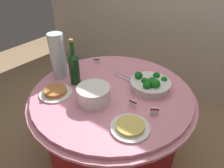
{
  "coord_description": "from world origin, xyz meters",
  "views": [
    {
      "loc": [
        0.67,
        -0.94,
        1.55
      ],
      "look_at": [
        0.0,
        0.0,
        0.79
      ],
      "focal_mm": 32.24,
      "sensor_mm": 36.0,
      "label": 1
    }
  ],
  "objects_px": {
    "decorative_fruit_vase": "(58,57)",
    "food_plate_peanuts": "(56,92)",
    "broccoli_bowl": "(150,84)",
    "label_placard_mid": "(154,111)",
    "food_plate_noodles": "(130,127)",
    "serving_tongs": "(123,76)",
    "label_placard_front": "(97,61)",
    "wine_bottle": "(74,67)",
    "label_placard_rear": "(133,103)",
    "plate_stack": "(94,95)"
  },
  "relations": [
    {
      "from": "serving_tongs",
      "to": "food_plate_peanuts",
      "type": "bearing_deg",
      "value": -118.57
    },
    {
      "from": "decorative_fruit_vase",
      "to": "food_plate_peanuts",
      "type": "relative_size",
      "value": 1.55
    },
    {
      "from": "wine_bottle",
      "to": "label_placard_front",
      "type": "relative_size",
      "value": 6.11
    },
    {
      "from": "label_placard_front",
      "to": "serving_tongs",
      "type": "bearing_deg",
      "value": -9.59
    },
    {
      "from": "decorative_fruit_vase",
      "to": "food_plate_peanuts",
      "type": "bearing_deg",
      "value": -50.93
    },
    {
      "from": "serving_tongs",
      "to": "label_placard_front",
      "type": "height_order",
      "value": "label_placard_front"
    },
    {
      "from": "decorative_fruit_vase",
      "to": "label_placard_rear",
      "type": "relative_size",
      "value": 6.18
    },
    {
      "from": "label_placard_mid",
      "to": "label_placard_rear",
      "type": "xyz_separation_m",
      "value": [
        -0.14,
        -0.01,
        0.0
      ]
    },
    {
      "from": "serving_tongs",
      "to": "label_placard_front",
      "type": "xyz_separation_m",
      "value": [
        -0.3,
        0.05,
        0.03
      ]
    },
    {
      "from": "serving_tongs",
      "to": "label_placard_rear",
      "type": "relative_size",
      "value": 3.05
    },
    {
      "from": "food_plate_noodles",
      "to": "label_placard_mid",
      "type": "height_order",
      "value": "label_placard_mid"
    },
    {
      "from": "broccoli_bowl",
      "to": "serving_tongs",
      "type": "height_order",
      "value": "broccoli_bowl"
    },
    {
      "from": "serving_tongs",
      "to": "label_placard_rear",
      "type": "height_order",
      "value": "label_placard_rear"
    },
    {
      "from": "serving_tongs",
      "to": "label_placard_rear",
      "type": "bearing_deg",
      "value": -47.11
    },
    {
      "from": "serving_tongs",
      "to": "food_plate_noodles",
      "type": "distance_m",
      "value": 0.54
    },
    {
      "from": "decorative_fruit_vase",
      "to": "food_plate_noodles",
      "type": "bearing_deg",
      "value": -12.78
    },
    {
      "from": "plate_stack",
      "to": "decorative_fruit_vase",
      "type": "xyz_separation_m",
      "value": [
        -0.41,
        0.1,
        0.11
      ]
    },
    {
      "from": "label_placard_rear",
      "to": "plate_stack",
      "type": "bearing_deg",
      "value": -157.59
    },
    {
      "from": "wine_bottle",
      "to": "serving_tongs",
      "type": "bearing_deg",
      "value": 49.03
    },
    {
      "from": "wine_bottle",
      "to": "decorative_fruit_vase",
      "type": "distance_m",
      "value": 0.16
    },
    {
      "from": "food_plate_peanuts",
      "to": "label_placard_front",
      "type": "relative_size",
      "value": 4.0
    },
    {
      "from": "label_placard_front",
      "to": "label_placard_mid",
      "type": "bearing_deg",
      "value": -24.16
    },
    {
      "from": "decorative_fruit_vase",
      "to": "broccoli_bowl",
      "type": "bearing_deg",
      "value": 20.24
    },
    {
      "from": "plate_stack",
      "to": "label_placard_mid",
      "type": "height_order",
      "value": "plate_stack"
    },
    {
      "from": "broccoli_bowl",
      "to": "decorative_fruit_vase",
      "type": "height_order",
      "value": "decorative_fruit_vase"
    },
    {
      "from": "food_plate_noodles",
      "to": "label_placard_mid",
      "type": "relative_size",
      "value": 4.0
    },
    {
      "from": "label_placard_mid",
      "to": "label_placard_rear",
      "type": "distance_m",
      "value": 0.14
    },
    {
      "from": "serving_tongs",
      "to": "food_plate_noodles",
      "type": "xyz_separation_m",
      "value": [
        0.33,
        -0.43,
        0.01
      ]
    },
    {
      "from": "wine_bottle",
      "to": "decorative_fruit_vase",
      "type": "bearing_deg",
      "value": 178.64
    },
    {
      "from": "serving_tongs",
      "to": "food_plate_noodles",
      "type": "height_order",
      "value": "food_plate_noodles"
    },
    {
      "from": "decorative_fruit_vase",
      "to": "food_plate_noodles",
      "type": "distance_m",
      "value": 0.76
    },
    {
      "from": "decorative_fruit_vase",
      "to": "serving_tongs",
      "type": "distance_m",
      "value": 0.5
    },
    {
      "from": "plate_stack",
      "to": "decorative_fruit_vase",
      "type": "relative_size",
      "value": 0.62
    },
    {
      "from": "decorative_fruit_vase",
      "to": "food_plate_peanuts",
      "type": "height_order",
      "value": "decorative_fruit_vase"
    },
    {
      "from": "decorative_fruit_vase",
      "to": "food_plate_noodles",
      "type": "xyz_separation_m",
      "value": [
        0.73,
        -0.16,
        -0.15
      ]
    },
    {
      "from": "label_placard_front",
      "to": "broccoli_bowl",
      "type": "bearing_deg",
      "value": -8.33
    },
    {
      "from": "broccoli_bowl",
      "to": "label_placard_mid",
      "type": "bearing_deg",
      "value": -58.24
    },
    {
      "from": "plate_stack",
      "to": "food_plate_peanuts",
      "type": "height_order",
      "value": "plate_stack"
    },
    {
      "from": "plate_stack",
      "to": "label_placard_front",
      "type": "relative_size",
      "value": 3.82
    },
    {
      "from": "food_plate_noodles",
      "to": "label_placard_rear",
      "type": "relative_size",
      "value": 4.0
    },
    {
      "from": "food_plate_noodles",
      "to": "decorative_fruit_vase",
      "type": "bearing_deg",
      "value": 167.22
    },
    {
      "from": "label_placard_front",
      "to": "label_placard_mid",
      "type": "xyz_separation_m",
      "value": [
        0.68,
        -0.31,
        0.0
      ]
    },
    {
      "from": "wine_bottle",
      "to": "food_plate_noodles",
      "type": "relative_size",
      "value": 1.53
    },
    {
      "from": "broccoli_bowl",
      "to": "label_placard_rear",
      "type": "bearing_deg",
      "value": -89.64
    },
    {
      "from": "food_plate_noodles",
      "to": "broccoli_bowl",
      "type": "bearing_deg",
      "value": 101.6
    },
    {
      "from": "plate_stack",
      "to": "serving_tongs",
      "type": "distance_m",
      "value": 0.37
    },
    {
      "from": "serving_tongs",
      "to": "decorative_fruit_vase",
      "type": "bearing_deg",
      "value": -146.03
    },
    {
      "from": "food_plate_noodles",
      "to": "label_placard_front",
      "type": "bearing_deg",
      "value": 142.47
    },
    {
      "from": "label_placard_rear",
      "to": "label_placard_front",
      "type": "bearing_deg",
      "value": 149.77
    },
    {
      "from": "wine_bottle",
      "to": "label_placard_mid",
      "type": "relative_size",
      "value": 6.11
    }
  ]
}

